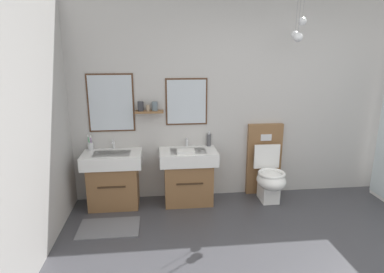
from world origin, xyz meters
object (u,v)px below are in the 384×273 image
at_px(vanity_sink_right, 188,174).
at_px(toothbrush_cup, 91,146).
at_px(soap_dispenser, 209,140).
at_px(toilet, 268,172).
at_px(vanity_sink_left, 114,177).
at_px(folded_hand_towel, 186,152).

height_order(vanity_sink_right, toothbrush_cup, toothbrush_cup).
bearing_deg(soap_dispenser, toilet, -12.36).
xyz_separation_m(vanity_sink_right, soap_dispenser, (0.30, 0.17, 0.42)).
distance_m(toilet, toothbrush_cup, 2.37).
bearing_deg(vanity_sink_left, soap_dispenser, 7.62).
bearing_deg(vanity_sink_left, toothbrush_cup, 151.23).
bearing_deg(toothbrush_cup, toilet, -3.95).
distance_m(vanity_sink_right, toothbrush_cup, 1.32).
bearing_deg(toilet, soap_dispenser, 167.64).
relative_size(toothbrush_cup, soap_dispenser, 1.04).
relative_size(vanity_sink_right, folded_hand_towel, 3.34).
height_order(vanity_sink_right, soap_dispenser, soap_dispenser).
bearing_deg(folded_hand_towel, toilet, 6.88).
xyz_separation_m(soap_dispenser, folded_hand_towel, (-0.34, -0.31, -0.06)).
xyz_separation_m(vanity_sink_right, toilet, (1.08, -0.00, -0.01)).
height_order(vanity_sink_right, folded_hand_towel, folded_hand_towel).
bearing_deg(toothbrush_cup, vanity_sink_left, -28.77).
height_order(vanity_sink_left, toilet, toilet).
distance_m(vanity_sink_left, toilet, 2.04).
bearing_deg(soap_dispenser, toothbrush_cup, -179.61).
relative_size(toilet, folded_hand_towel, 4.55).
xyz_separation_m(toothbrush_cup, folded_hand_towel, (1.21, -0.30, -0.03)).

